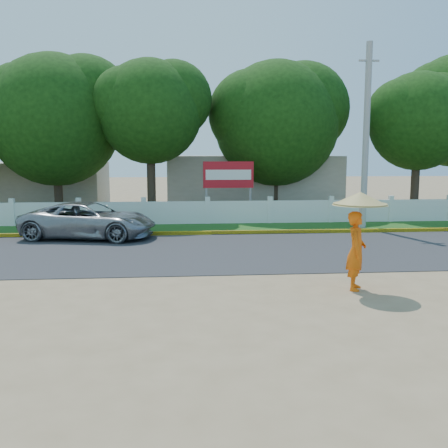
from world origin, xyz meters
The scene contains 12 objects.
ground centered at (0.00, 0.00, 0.00)m, with size 120.00×120.00×0.00m, color #9E8460.
road centered at (0.00, 4.50, 0.01)m, with size 60.00×7.00×0.02m, color #38383A.
grass_verge centered at (0.00, 9.75, 0.01)m, with size 60.00×3.50×0.03m, color #2D601E.
curb centered at (0.00, 8.05, 0.08)m, with size 40.00×0.18×0.16m, color yellow.
fence centered at (0.00, 11.20, 0.55)m, with size 40.00×0.10×1.10m, color silver.
building_near centered at (3.00, 18.00, 1.60)m, with size 10.00×6.00×3.20m, color #B7AD99.
building_far centered at (-10.00, 19.00, 1.40)m, with size 8.00×5.00×2.80m, color #B7AD99.
utility_pole centered at (6.89, 9.28, 4.05)m, with size 0.28×0.28×8.10m, color #999996.
vehicle centered at (-4.87, 7.54, 0.72)m, with size 2.40×5.20×1.45m, color gray.
monk_with_parasol centered at (3.05, -0.64, 1.58)m, with size 1.33×1.33×2.42m.
billboard centered at (1.10, 12.30, 2.14)m, with size 2.50×0.13×2.95m.
tree_row centered at (3.83, 14.50, 5.03)m, with size 39.81×7.64×8.89m.
Camera 1 is at (-1.22, -12.33, 3.33)m, focal length 40.00 mm.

